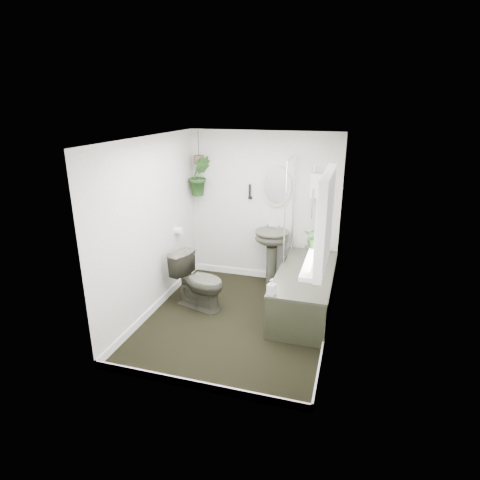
# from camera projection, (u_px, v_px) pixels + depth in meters

# --- Properties ---
(floor) EXTENTS (2.30, 2.80, 0.02)m
(floor) POSITION_uv_depth(u_px,v_px,m) (237.00, 320.00, 5.23)
(floor) COLOR black
(floor) RESTS_ON ground
(ceiling) EXTENTS (2.30, 2.80, 0.02)m
(ceiling) POSITION_uv_depth(u_px,v_px,m) (236.00, 138.00, 4.46)
(ceiling) COLOR white
(ceiling) RESTS_ON ground
(wall_back) EXTENTS (2.30, 0.02, 2.30)m
(wall_back) POSITION_uv_depth(u_px,v_px,m) (263.00, 208.00, 6.12)
(wall_back) COLOR silver
(wall_back) RESTS_ON ground
(wall_front) EXTENTS (2.30, 0.02, 2.30)m
(wall_front) POSITION_uv_depth(u_px,v_px,m) (190.00, 285.00, 3.57)
(wall_front) COLOR silver
(wall_front) RESTS_ON ground
(wall_left) EXTENTS (0.02, 2.80, 2.30)m
(wall_left) POSITION_uv_depth(u_px,v_px,m) (150.00, 228.00, 5.16)
(wall_left) COLOR silver
(wall_left) RESTS_ON ground
(wall_right) EXTENTS (0.02, 2.80, 2.30)m
(wall_right) POSITION_uv_depth(u_px,v_px,m) (334.00, 245.00, 4.53)
(wall_right) COLOR silver
(wall_right) RESTS_ON ground
(skirting) EXTENTS (2.30, 2.80, 0.10)m
(skirting) POSITION_uv_depth(u_px,v_px,m) (237.00, 316.00, 5.21)
(skirting) COLOR white
(skirting) RESTS_ON floor
(bathtub) EXTENTS (0.72, 1.72, 0.58)m
(bathtub) POSITION_uv_depth(u_px,v_px,m) (305.00, 291.00, 5.37)
(bathtub) COLOR #3B3B2F
(bathtub) RESTS_ON floor
(bath_screen) EXTENTS (0.04, 0.72, 1.40)m
(bath_screen) POSITION_uv_depth(u_px,v_px,m) (290.00, 209.00, 5.57)
(bath_screen) COLOR silver
(bath_screen) RESTS_ON bathtub
(shower_box) EXTENTS (0.20, 0.10, 0.35)m
(shower_box) POSITION_uv_depth(u_px,v_px,m) (317.00, 186.00, 5.71)
(shower_box) COLOR white
(shower_box) RESTS_ON wall_back
(oval_mirror) EXTENTS (0.46, 0.03, 0.62)m
(oval_mirror) POSITION_uv_depth(u_px,v_px,m) (276.00, 186.00, 5.92)
(oval_mirror) COLOR #B8AB95
(oval_mirror) RESTS_ON wall_back
(wall_sconce) EXTENTS (0.04, 0.04, 0.22)m
(wall_sconce) POSITION_uv_depth(u_px,v_px,m) (250.00, 192.00, 6.05)
(wall_sconce) COLOR black
(wall_sconce) RESTS_ON wall_back
(toilet_roll_holder) EXTENTS (0.11, 0.11, 0.11)m
(toilet_roll_holder) POSITION_uv_depth(u_px,v_px,m) (179.00, 231.00, 5.86)
(toilet_roll_holder) COLOR white
(toilet_roll_holder) RESTS_ON wall_left
(window_recess) EXTENTS (0.08, 1.00, 0.90)m
(window_recess) POSITION_uv_depth(u_px,v_px,m) (326.00, 219.00, 3.76)
(window_recess) COLOR white
(window_recess) RESTS_ON wall_right
(window_sill) EXTENTS (0.18, 1.00, 0.04)m
(window_sill) POSITION_uv_depth(u_px,v_px,m) (315.00, 260.00, 3.91)
(window_sill) COLOR white
(window_sill) RESTS_ON wall_right
(window_blinds) EXTENTS (0.01, 0.86, 0.76)m
(window_blinds) POSITION_uv_depth(u_px,v_px,m) (321.00, 219.00, 3.77)
(window_blinds) COLOR white
(window_blinds) RESTS_ON wall_right
(toilet) EXTENTS (0.83, 0.62, 0.76)m
(toilet) POSITION_uv_depth(u_px,v_px,m) (199.00, 281.00, 5.45)
(toilet) COLOR #3B3B2F
(toilet) RESTS_ON floor
(pedestal_sink) EXTENTS (0.60, 0.55, 0.87)m
(pedestal_sink) POSITION_uv_depth(u_px,v_px,m) (271.00, 258.00, 6.10)
(pedestal_sink) COLOR #3B3B2F
(pedestal_sink) RESTS_ON floor
(sill_plant) EXTENTS (0.23, 0.21, 0.23)m
(sill_plant) POSITION_uv_depth(u_px,v_px,m) (314.00, 237.00, 4.15)
(sill_plant) COLOR black
(sill_plant) RESTS_ON window_sill
(hanging_plant) EXTENTS (0.42, 0.40, 0.61)m
(hanging_plant) POSITION_uv_depth(u_px,v_px,m) (199.00, 176.00, 6.08)
(hanging_plant) COLOR black
(hanging_plant) RESTS_ON ceiling
(soap_bottle) EXTENTS (0.11, 0.11, 0.19)m
(soap_bottle) POSITION_uv_depth(u_px,v_px,m) (272.00, 287.00, 4.60)
(soap_bottle) COLOR black
(soap_bottle) RESTS_ON bathtub
(hanging_pot) EXTENTS (0.16, 0.16, 0.12)m
(hanging_pot) POSITION_uv_depth(u_px,v_px,m) (199.00, 160.00, 6.00)
(hanging_pot) COLOR brown
(hanging_pot) RESTS_ON ceiling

